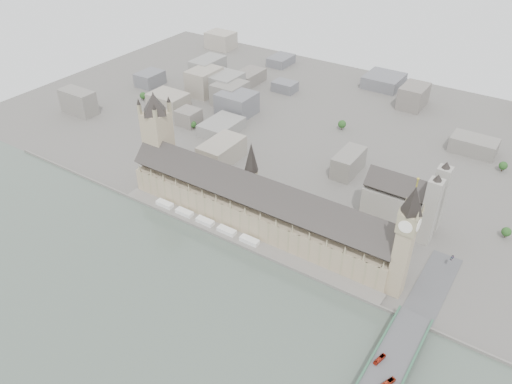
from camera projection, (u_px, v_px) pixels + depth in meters
The scene contains 15 objects.
ground at pixel (245, 236), 452.72m from camera, with size 900.00×900.00×0.00m, color #595651.
river_thames at pixel (107, 364), 339.20m from camera, with size 600.00×600.00×0.00m, color #424E43.
embankment_wall at pixel (235, 243), 441.55m from camera, with size 600.00×1.50×3.00m, color slate.
river_terrace at pixel (240, 239), 446.99m from camera, with size 270.00×15.00×2.00m, color slate.
terrace_tents at pixel (205, 221), 463.87m from camera, with size 118.00×7.00×4.00m.
palace_of_westminster at pixel (257, 205), 453.45m from camera, with size 265.00×40.73×55.44m.
elizabeth_tower at pixel (406, 235), 362.52m from camera, with size 17.00×17.00×107.50m.
victoria_tower at pixel (158, 136), 495.03m from camera, with size 30.00×30.00×100.00m.
central_tower at pixel (251, 166), 442.45m from camera, with size 13.00×13.00×48.00m.
westminster_abbey at pixel (404, 202), 453.36m from camera, with size 68.00×36.00×64.00m.
city_skyline_inland at pixel (358, 118), 610.54m from camera, with size 720.00×360.00×38.00m, color gray, non-canonical shape.
park_trees at pixel (271, 194), 494.32m from camera, with size 110.00×30.00×15.00m, color #1E4117, non-canonical shape.
red_bus_north at pixel (380, 359), 328.68m from camera, with size 2.51×10.71×2.98m, color #B22714.
red_bus_south at pixel (387, 383), 313.68m from camera, with size 2.80×11.95×3.33m, color #AB2E15.
car_approach at pixel (452, 258), 411.67m from camera, with size 2.27×5.59×1.62m, color gray.
Camera 1 is at (202.47, -287.09, 288.48)m, focal length 35.00 mm.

